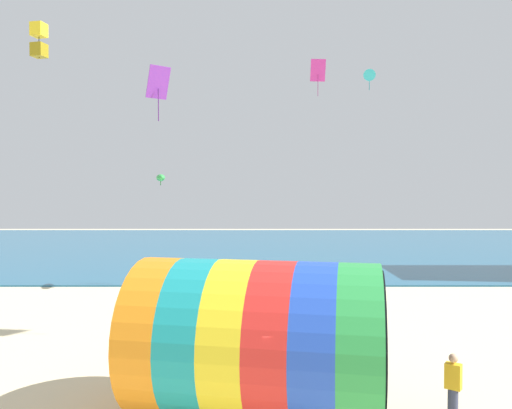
# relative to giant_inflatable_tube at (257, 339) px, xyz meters

# --- Properties ---
(sea) EXTENTS (120.00, 40.00, 0.10)m
(sea) POSITION_rel_giant_inflatable_tube_xyz_m (1.33, 36.26, -1.84)
(sea) COLOR #236084
(sea) RESTS_ON ground
(giant_inflatable_tube) EXTENTS (6.39, 4.82, 3.77)m
(giant_inflatable_tube) POSITION_rel_giant_inflatable_tube_xyz_m (0.00, 0.00, 0.00)
(giant_inflatable_tube) COLOR orange
(giant_inflatable_tube) RESTS_ON ground
(kite_handler) EXTENTS (0.42, 0.39, 1.63)m
(kite_handler) POSITION_rel_giant_inflatable_tube_xyz_m (4.57, -0.26, -1.06)
(kite_handler) COLOR #383D56
(kite_handler) RESTS_ON ground
(kite_yellow_box) EXTENTS (0.50, 0.50, 1.19)m
(kite_yellow_box) POSITION_rel_giant_inflatable_tube_xyz_m (-7.23, 4.77, 8.53)
(kite_yellow_box) COLOR yellow
(kite_cyan_delta) EXTENTS (0.74, 0.89, 1.21)m
(kite_cyan_delta) POSITION_rel_giant_inflatable_tube_xyz_m (5.58, 13.08, 9.37)
(kite_cyan_delta) COLOR #2DB2C6
(kite_green_parafoil) EXTENTS (0.81, 1.30, 0.62)m
(kite_green_parafoil) POSITION_rel_giant_inflatable_tube_xyz_m (-5.27, 15.44, 4.27)
(kite_green_parafoil) COLOR green
(kite_purple_diamond) EXTENTS (0.78, 0.72, 1.67)m
(kite_purple_diamond) POSITION_rel_giant_inflatable_tube_xyz_m (-3.08, 3.69, 6.88)
(kite_purple_diamond) COLOR purple
(kite_magenta_diamond) EXTENTS (0.83, 0.39, 1.97)m
(kite_magenta_diamond) POSITION_rel_giant_inflatable_tube_xyz_m (3.30, 15.31, 10.05)
(kite_magenta_diamond) COLOR #D1339E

